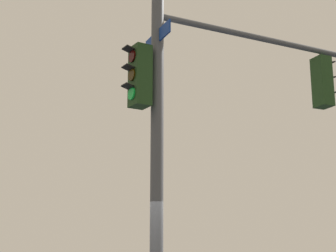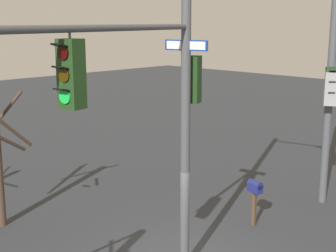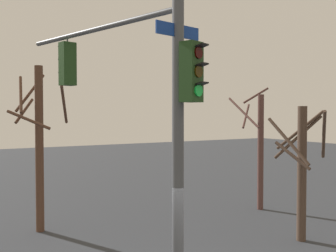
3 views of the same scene
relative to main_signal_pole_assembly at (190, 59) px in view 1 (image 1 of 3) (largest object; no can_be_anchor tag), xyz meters
name	(u,v)px [view 1 (image 1 of 3)]	position (x,y,z in m)	size (l,w,h in m)	color
main_signal_pole_assembly	(190,59)	(0.00, 0.00, 0.00)	(3.19, 6.14, 9.45)	#4C4F54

